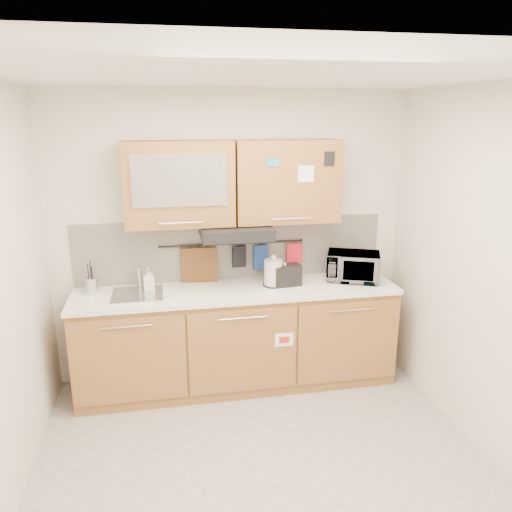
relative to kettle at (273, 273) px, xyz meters
name	(u,v)px	position (x,y,z in m)	size (l,w,h in m)	color
floor	(264,470)	(-0.33, -1.22, -1.03)	(3.20, 3.20, 0.00)	#9E9993
ceiling	(266,74)	(-0.33, -1.22, 1.57)	(3.20, 3.20, 0.00)	white
wall_back	(232,238)	(-0.33, 0.28, 0.27)	(3.20, 3.20, 0.00)	silver
wall_right	(494,279)	(1.27, -1.22, 0.27)	(3.00, 3.00, 0.00)	silver
base_cabinet	(238,343)	(-0.33, -0.02, -0.63)	(2.80, 0.64, 0.88)	brown
countertop	(237,291)	(-0.33, -0.03, -0.13)	(2.82, 0.62, 0.04)	white
backsplash	(232,249)	(-0.33, 0.27, 0.17)	(2.80, 0.02, 0.56)	silver
upper_cabinets	(233,182)	(-0.33, 0.11, 0.80)	(1.82, 0.37, 0.70)	brown
range_hood	(236,231)	(-0.33, 0.03, 0.39)	(0.60, 0.46, 0.10)	black
sink	(138,294)	(-1.18, -0.01, -0.11)	(0.42, 0.40, 0.26)	silver
utensil_rail	(232,244)	(-0.33, 0.23, 0.23)	(0.02, 0.02, 1.30)	black
utensil_crock	(92,285)	(-1.56, 0.09, -0.04)	(0.14, 0.14, 0.28)	silver
kettle	(273,273)	(0.00, 0.00, 0.00)	(0.21, 0.18, 0.29)	silver
toaster	(287,275)	(0.12, -0.01, -0.02)	(0.26, 0.17, 0.18)	black
microwave	(353,266)	(0.75, 0.02, 0.01)	(0.46, 0.31, 0.26)	#999999
soap_bottle	(149,279)	(-1.08, 0.09, -0.01)	(0.09, 0.09, 0.20)	#999999
cutting_board	(199,269)	(-0.64, 0.22, 0.01)	(0.32, 0.02, 0.40)	brown
oven_mitt	(261,257)	(-0.07, 0.22, 0.09)	(0.14, 0.03, 0.23)	navy
dark_pouch	(239,256)	(-0.27, 0.22, 0.11)	(0.12, 0.04, 0.20)	black
pot_holder	(295,253)	(0.25, 0.22, 0.12)	(0.15, 0.02, 0.18)	red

